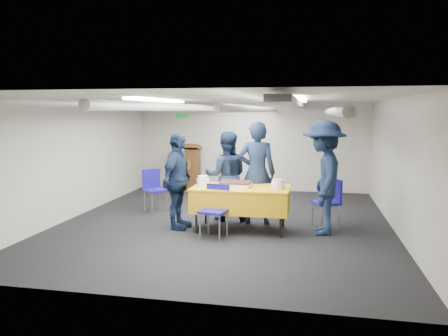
{
  "coord_description": "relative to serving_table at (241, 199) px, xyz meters",
  "views": [
    {
      "loc": [
        1.54,
        -7.86,
        2.06
      ],
      "look_at": [
        0.01,
        -0.2,
        1.05
      ],
      "focal_mm": 35.0,
      "sensor_mm": 36.0,
      "label": 1
    }
  ],
  "objects": [
    {
      "name": "podium",
      "position": [
        -1.97,
        3.55,
        0.05
      ],
      "size": [
        0.62,
        0.53,
        1.25
      ],
      "color": "brown",
      "rests_on": "ground"
    },
    {
      "name": "room_shell",
      "position": [
        -0.28,
        0.92,
        1.25
      ],
      "size": [
        6.0,
        7.0,
        2.3
      ],
      "color": "beige",
      "rests_on": "ground"
    },
    {
      "name": "ground",
      "position": [
        -0.37,
        0.51,
        -0.56
      ],
      "size": [
        7.0,
        7.0,
        0.0
      ],
      "primitive_type": "plane",
      "color": "black",
      "rests_on": "ground"
    },
    {
      "name": "sailor_d",
      "position": [
        1.39,
        0.08,
        0.4
      ],
      "size": [
        0.72,
        1.25,
        1.93
      ],
      "primitive_type": "imported",
      "rotation": [
        0.0,
        0.0,
        -1.56
      ],
      "color": "black",
      "rests_on": "ground"
    },
    {
      "name": "serving_table",
      "position": [
        0.0,
        0.0,
        0.0
      ],
      "size": [
        1.67,
        0.91,
        0.77
      ],
      "color": "black",
      "rests_on": "ground"
    },
    {
      "name": "chair_near",
      "position": [
        -0.35,
        -0.47,
        -0.03
      ],
      "size": [
        0.49,
        0.49,
        0.87
      ],
      "color": "gray",
      "rests_on": "ground"
    },
    {
      "name": "plate_stack_left",
      "position": [
        -0.66,
        -0.05,
        0.29
      ],
      "size": [
        0.22,
        0.22,
        0.18
      ],
      "color": "white",
      "rests_on": "serving_table"
    },
    {
      "name": "sailor_b",
      "position": [
        -0.39,
        0.69,
        0.29
      ],
      "size": [
        0.93,
        0.78,
        1.7
      ],
      "primitive_type": "imported",
      "rotation": [
        0.0,
        0.0,
        3.33
      ],
      "color": "black",
      "rests_on": "ground"
    },
    {
      "name": "sailor_c",
      "position": [
        -1.11,
        -0.1,
        0.3
      ],
      "size": [
        0.53,
        1.04,
        1.71
      ],
      "primitive_type": "imported",
      "rotation": [
        0.0,
        0.0,
        1.46
      ],
      "color": "black",
      "rests_on": "ground"
    },
    {
      "name": "chair_right",
      "position": [
        1.53,
        0.52,
        -0.03
      ],
      "size": [
        0.56,
        0.56,
        0.87
      ],
      "color": "gray",
      "rests_on": "ground"
    },
    {
      "name": "sailor_a",
      "position": [
        0.21,
        0.54,
        0.39
      ],
      "size": [
        0.71,
        0.48,
        1.89
      ],
      "primitive_type": "imported",
      "rotation": [
        0.0,
        0.0,
        3.18
      ],
      "color": "black",
      "rests_on": "ground"
    },
    {
      "name": "sheet_cake",
      "position": [
        -0.1,
        -0.01,
        0.26
      ],
      "size": [
        0.55,
        0.43,
        0.09
      ],
      "color": "white",
      "rests_on": "serving_table"
    },
    {
      "name": "plate_stack_right",
      "position": [
        0.64,
        -0.05,
        0.28
      ],
      "size": [
        0.22,
        0.22,
        0.16
      ],
      "color": "white",
      "rests_on": "serving_table"
    },
    {
      "name": "chair_left",
      "position": [
        -2.02,
        1.13,
        -0.03
      ],
      "size": [
        0.59,
        0.59,
        0.87
      ],
      "color": "gray",
      "rests_on": "ground"
    }
  ]
}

